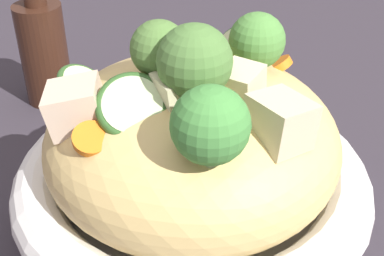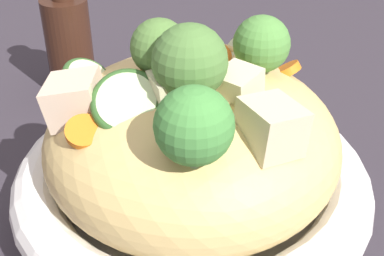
# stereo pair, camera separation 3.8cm
# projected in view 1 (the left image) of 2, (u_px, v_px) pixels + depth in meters

# --- Properties ---
(ground_plane) EXTENTS (3.00, 3.00, 0.00)m
(ground_plane) POSITION_uv_depth(u_px,v_px,m) (192.00, 213.00, 0.43)
(ground_plane) COLOR #302A32
(serving_bowl) EXTENTS (0.27, 0.27, 0.05)m
(serving_bowl) POSITION_uv_depth(u_px,v_px,m) (192.00, 187.00, 0.41)
(serving_bowl) COLOR white
(serving_bowl) RESTS_ON ground_plane
(noodle_heap) EXTENTS (0.22, 0.22, 0.11)m
(noodle_heap) POSITION_uv_depth(u_px,v_px,m) (192.00, 140.00, 0.39)
(noodle_heap) COLOR tan
(noodle_heap) RESTS_ON serving_bowl
(broccoli_florets) EXTENTS (0.12, 0.15, 0.07)m
(broccoli_florets) POSITION_uv_depth(u_px,v_px,m) (205.00, 72.00, 0.33)
(broccoli_florets) COLOR #9BAC73
(broccoli_florets) RESTS_ON serving_bowl
(carrot_coins) EXTENTS (0.16, 0.12, 0.04)m
(carrot_coins) POSITION_uv_depth(u_px,v_px,m) (179.00, 81.00, 0.36)
(carrot_coins) COLOR orange
(carrot_coins) RESTS_ON serving_bowl
(zucchini_slices) EXTENTS (0.15, 0.13, 0.04)m
(zucchini_slices) POSITION_uv_depth(u_px,v_px,m) (150.00, 82.00, 0.37)
(zucchini_slices) COLOR beige
(zucchini_slices) RESTS_ON serving_bowl
(chicken_chunks) EXTENTS (0.17, 0.08, 0.04)m
(chicken_chunks) POSITION_uv_depth(u_px,v_px,m) (182.00, 106.00, 0.34)
(chicken_chunks) COLOR beige
(chicken_chunks) RESTS_ON serving_bowl
(soy_sauce_bottle) EXTENTS (0.05, 0.05, 0.14)m
(soy_sauce_bottle) POSITION_uv_depth(u_px,v_px,m) (44.00, 50.00, 0.55)
(soy_sauce_bottle) COLOR #381E14
(soy_sauce_bottle) RESTS_ON ground_plane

